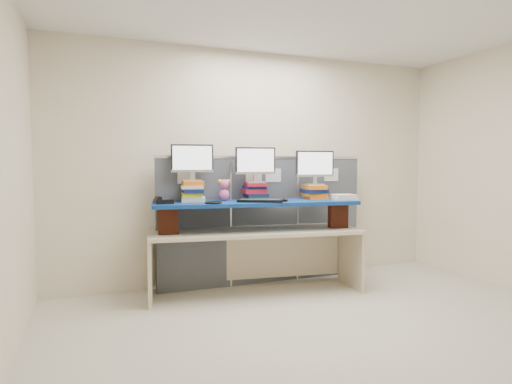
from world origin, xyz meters
name	(u,v)px	position (x,y,z in m)	size (l,w,h in m)	color
room	(348,169)	(0.00, 0.00, 1.40)	(5.00, 4.00, 2.80)	beige
cubicle_partition	(265,219)	(0.00, 1.78, 0.77)	(2.60, 0.06, 1.53)	#42474E
desk	(256,243)	(-0.25, 1.42, 0.57)	(2.40, 0.99, 0.71)	beige
brick_pier_left	(168,221)	(-1.20, 1.50, 0.85)	(0.21, 0.11, 0.28)	maroon
brick_pier_right	(338,215)	(0.69, 1.24, 0.85)	(0.21, 0.11, 0.28)	maroon
blue_board	(256,203)	(-0.25, 1.42, 1.01)	(2.23, 0.56, 0.04)	navy
book_stack_left	(193,191)	(-0.91, 1.63, 1.14)	(0.30, 0.33, 0.22)	silver
book_stack_center	(255,191)	(-0.22, 1.54, 1.13)	(0.28, 0.33, 0.20)	#1A632B
book_stack_right	(314,192)	(0.49, 1.44, 1.11)	(0.28, 0.34, 0.16)	orange
monitor_left	(192,160)	(-0.91, 1.63, 1.48)	(0.46, 0.15, 0.40)	#9D9DA2
monitor_center	(255,163)	(-0.21, 1.53, 1.45)	(0.46, 0.15, 0.40)	#9D9DA2
monitor_right	(315,166)	(0.49, 1.44, 1.42)	(0.46, 0.15, 0.40)	#9D9DA2
keyboard	(260,201)	(-0.26, 1.28, 1.04)	(0.50, 0.36, 0.03)	black
mouse	(285,200)	(0.02, 1.26, 1.05)	(0.06, 0.11, 0.04)	black
desk_phone	(163,201)	(-1.25, 1.48, 1.06)	(0.19, 0.18, 0.08)	black
headset	(213,203)	(-0.76, 1.31, 1.04)	(0.18, 0.18, 0.02)	black
plush_toy	(224,190)	(-0.56, 1.59, 1.15)	(0.14, 0.10, 0.24)	#EB5990
binder_stack	(344,197)	(0.75, 1.22, 1.06)	(0.27, 0.22, 0.06)	beige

